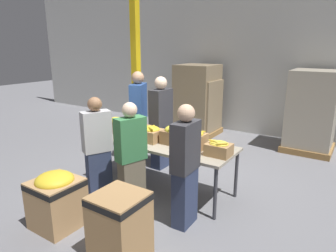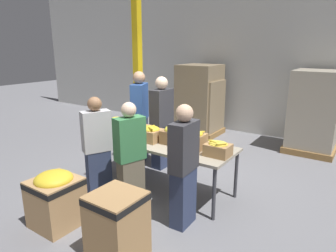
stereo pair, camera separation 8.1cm
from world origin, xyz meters
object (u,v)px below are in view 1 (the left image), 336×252
(banana_box_3, at_px, (174,134))
(banana_box_4, at_px, (193,139))
(volunteer_0, at_px, (98,149))
(support_pillar, at_px, (136,57))
(pallet_stack_1, at_px, (312,112))
(donation_bin_0, at_px, (57,198))
(pallet_stack_0, at_px, (197,100))
(banana_box_5, at_px, (219,148))
(volunteer_2, at_px, (139,117))
(sorting_table, at_px, (163,145))
(banana_box_1, at_px, (138,129))
(donation_bin_1, at_px, (120,224))
(volunteer_1, at_px, (131,157))
(banana_box_0, at_px, (118,125))
(volunteer_4, at_px, (161,123))
(banana_box_2, at_px, (151,133))
(pallet_stack_2, at_px, (200,108))
(volunteer_3, at_px, (185,167))

(banana_box_3, distance_m, banana_box_4, 0.37)
(banana_box_3, distance_m, volunteer_0, 1.16)
(support_pillar, height_order, pallet_stack_1, support_pillar)
(donation_bin_0, relative_size, pallet_stack_0, 0.41)
(banana_box_5, xyz_separation_m, volunteer_2, (-2.06, 0.85, -0.01))
(banana_box_3, relative_size, pallet_stack_0, 0.19)
(sorting_table, distance_m, volunteer_2, 1.36)
(banana_box_1, distance_m, donation_bin_1, 2.07)
(volunteer_1, xyz_separation_m, donation_bin_1, (0.56, -0.87, -0.36))
(banana_box_0, bearing_deg, banana_box_1, 12.18)
(banana_box_5, distance_m, volunteer_4, 1.70)
(banana_box_1, relative_size, volunteer_1, 0.24)
(banana_box_4, distance_m, banana_box_5, 0.43)
(banana_box_1, bearing_deg, pallet_stack_0, 99.13)
(volunteer_0, height_order, support_pillar, support_pillar)
(donation_bin_0, distance_m, pallet_stack_0, 4.72)
(banana_box_4, xyz_separation_m, donation_bin_1, (-0.00, -1.58, -0.53))
(donation_bin_0, xyz_separation_m, support_pillar, (-1.18, 3.06, 1.61))
(sorting_table, xyz_separation_m, banana_box_0, (-0.93, 0.01, 0.18))
(banana_box_0, bearing_deg, banana_box_2, -5.36)
(banana_box_2, xyz_separation_m, volunteer_4, (-0.34, 0.78, -0.06))
(volunteer_1, bearing_deg, volunteer_4, 36.96)
(banana_box_0, bearing_deg, volunteer_4, 61.05)
(banana_box_5, bearing_deg, volunteer_2, 157.67)
(pallet_stack_1, bearing_deg, pallet_stack_2, -176.88)
(banana_box_2, distance_m, volunteer_2, 1.23)
(banana_box_5, distance_m, pallet_stack_0, 3.73)
(volunteer_0, distance_m, donation_bin_0, 0.94)
(donation_bin_1, bearing_deg, volunteer_3, 74.30)
(volunteer_4, xyz_separation_m, pallet_stack_0, (-0.51, 2.35, 0.03))
(banana_box_2, height_order, volunteer_2, volunteer_2)
(banana_box_2, relative_size, banana_box_3, 0.98)
(banana_box_0, relative_size, volunteer_0, 0.22)
(banana_box_3, relative_size, pallet_stack_1, 0.20)
(volunteer_4, height_order, support_pillar, support_pillar)
(banana_box_0, height_order, volunteer_4, volunteer_4)
(sorting_table, relative_size, banana_box_1, 6.37)
(volunteer_4, height_order, pallet_stack_1, pallet_stack_1)
(banana_box_1, xyz_separation_m, support_pillar, (-1.13, 1.37, 1.11))
(banana_box_5, relative_size, support_pillar, 0.08)
(volunteer_1, relative_size, pallet_stack_1, 0.87)
(banana_box_1, relative_size, support_pillar, 0.09)
(volunteer_4, bearing_deg, donation_bin_0, 1.13)
(pallet_stack_2, bearing_deg, banana_box_1, -82.69)
(volunteer_4, bearing_deg, pallet_stack_0, -167.02)
(banana_box_4, xyz_separation_m, support_pillar, (-2.24, 1.48, 1.08))
(banana_box_2, height_order, banana_box_4, banana_box_4)
(volunteer_3, bearing_deg, volunteer_0, 90.57)
(support_pillar, xyz_separation_m, pallet_stack_0, (0.65, 1.61, -1.13))
(banana_box_0, relative_size, volunteer_1, 0.22)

